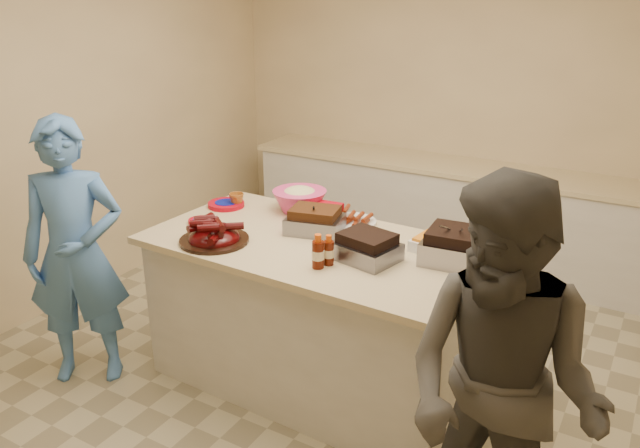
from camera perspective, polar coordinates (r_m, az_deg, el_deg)
The scene contains 19 objects.
room at distance 4.15m, azimuth -0.01°, elevation -13.66°, with size 4.50×5.00×2.70m, color beige, non-canonical shape.
back_counter at distance 5.75m, azimuth 11.07°, elevation 1.19°, with size 3.60×0.64×0.90m, color beige, non-canonical shape.
island at distance 4.11m, azimuth -0.36°, elevation -14.05°, with size 2.01×1.06×0.95m, color beige, non-canonical shape.
rib_platter at distance 3.71m, azimuth -9.63°, elevation -1.61°, with size 0.41×0.41×0.16m, color #450305, non-canonical shape.
pulled_pork_tray at distance 3.80m, azimuth -0.46°, elevation -0.74°, with size 0.33×0.25×0.10m, color #47230F.
brisket_tray at distance 3.43m, azimuth 4.28°, elevation -3.25°, with size 0.32×0.27×0.10m, color black.
roasting_pan at distance 3.48m, azimuth 12.01°, elevation -3.33°, with size 0.32×0.32×0.13m, color gray.
coleslaw_bowl at distance 4.16m, azimuth -1.86°, elevation 1.18°, with size 0.36×0.36×0.25m, color #D23575, non-canonical shape.
sausage_plate at distance 3.95m, azimuth 2.86°, elevation 0.11°, with size 0.32×0.32×0.05m, color silver.
mac_cheese_dish at distance 3.59m, azimuth 11.09°, elevation -2.49°, with size 0.32×0.23×0.08m, color orange.
bbq_bottle_a at distance 3.33m, azimuth -0.19°, elevation -4.01°, with size 0.06×0.06×0.19m, color #461105.
bbq_bottle_b at distance 3.37m, azimuth 0.79°, elevation -3.71°, with size 0.06×0.06×0.17m, color #461105.
mustard_bottle at distance 3.82m, azimuth -0.20°, elevation -0.62°, with size 0.05×0.05×0.13m, color yellow.
sauce_bowl at distance 3.76m, azimuth 0.30°, elevation -1.01°, with size 0.13×0.04×0.13m, color silver.
plate_stack_large at distance 4.29m, azimuth -8.56°, elevation 1.60°, with size 0.25×0.25×0.03m, color #A30414.
plate_stack_small at distance 4.02m, azimuth -10.81°, elevation 0.13°, with size 0.16×0.16×0.02m, color #A30414.
plastic_cup at distance 4.28m, azimuth -7.60°, elevation 1.59°, with size 0.10×0.09×0.10m, color #92511A.
basket_stack at distance 4.01m, azimuth 0.42°, elevation 0.43°, with size 0.20×0.15×0.10m, color #A30414.
guest_blue at distance 4.43m, azimuth -20.00°, elevation -12.60°, with size 0.61×1.68×0.40m, color #497CC4.
Camera 1 is at (1.72, -2.95, 2.35)m, focal length 35.00 mm.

